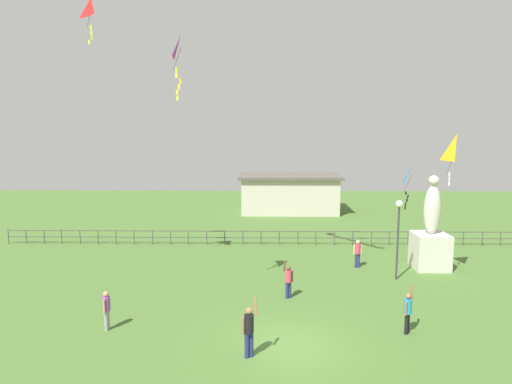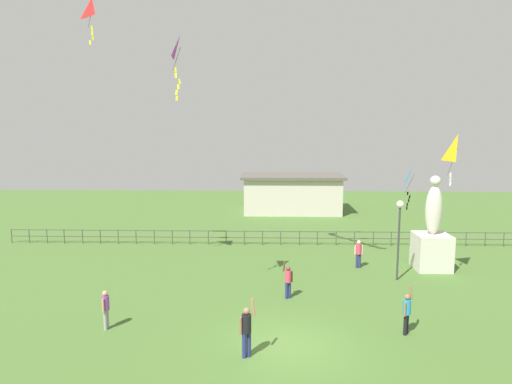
{
  "view_description": "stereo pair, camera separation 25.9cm",
  "coord_description": "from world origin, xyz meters",
  "px_view_note": "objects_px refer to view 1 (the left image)",
  "views": [
    {
      "loc": [
        -0.94,
        -15.16,
        7.67
      ],
      "look_at": [
        -1.29,
        5.87,
        4.69
      ],
      "focal_mm": 31.7,
      "sensor_mm": 36.0,
      "label": 1
    },
    {
      "loc": [
        -0.68,
        -15.15,
        7.67
      ],
      "look_at": [
        -1.29,
        5.87,
        4.69
      ],
      "focal_mm": 31.7,
      "sensor_mm": 36.0,
      "label": 2
    }
  ],
  "objects_px": {
    "statue_monument": "(431,241)",
    "kite_2": "(456,149)",
    "kite_1": "(181,50)",
    "kite_3": "(412,175)",
    "person_0": "(249,328)",
    "person_1": "(288,279)",
    "lamppost": "(399,222)",
    "person_3": "(107,308)",
    "person_4": "(408,310)",
    "kite_0": "(91,9)",
    "person_2": "(358,252)"
  },
  "relations": [
    {
      "from": "statue_monument",
      "to": "kite_2",
      "type": "distance_m",
      "value": 5.61
    },
    {
      "from": "kite_1",
      "to": "kite_3",
      "type": "height_order",
      "value": "kite_1"
    },
    {
      "from": "person_0",
      "to": "person_1",
      "type": "bearing_deg",
      "value": 73.24
    },
    {
      "from": "kite_2",
      "to": "kite_3",
      "type": "xyz_separation_m",
      "value": [
        -0.54,
        4.48,
        -1.73
      ]
    },
    {
      "from": "lamppost",
      "to": "kite_2",
      "type": "relative_size",
      "value": 1.67
    },
    {
      "from": "person_3",
      "to": "person_4",
      "type": "xyz_separation_m",
      "value": [
        11.39,
        -0.12,
        0.04
      ]
    },
    {
      "from": "person_3",
      "to": "kite_0",
      "type": "distance_m",
      "value": 13.46
    },
    {
      "from": "person_2",
      "to": "kite_2",
      "type": "xyz_separation_m",
      "value": [
        4.02,
        -2.43,
        5.76
      ]
    },
    {
      "from": "kite_1",
      "to": "lamppost",
      "type": "bearing_deg",
      "value": 21.51
    },
    {
      "from": "person_1",
      "to": "kite_1",
      "type": "bearing_deg",
      "value": -163.61
    },
    {
      "from": "person_0",
      "to": "person_4",
      "type": "xyz_separation_m",
      "value": [
        5.89,
        1.88,
        -0.11
      ]
    },
    {
      "from": "statue_monument",
      "to": "kite_3",
      "type": "relative_size",
      "value": 1.93
    },
    {
      "from": "statue_monument",
      "to": "kite_1",
      "type": "height_order",
      "value": "kite_1"
    },
    {
      "from": "kite_1",
      "to": "person_1",
      "type": "bearing_deg",
      "value": 16.39
    },
    {
      "from": "kite_2",
      "to": "kite_0",
      "type": "bearing_deg",
      "value": -178.99
    },
    {
      "from": "person_2",
      "to": "person_4",
      "type": "relative_size",
      "value": 0.84
    },
    {
      "from": "statue_monument",
      "to": "lamppost",
      "type": "height_order",
      "value": "statue_monument"
    },
    {
      "from": "person_2",
      "to": "kite_2",
      "type": "relative_size",
      "value": 0.63
    },
    {
      "from": "person_3",
      "to": "person_4",
      "type": "relative_size",
      "value": 0.83
    },
    {
      "from": "kite_0",
      "to": "kite_3",
      "type": "height_order",
      "value": "kite_0"
    },
    {
      "from": "lamppost",
      "to": "person_0",
      "type": "bearing_deg",
      "value": -132.12
    },
    {
      "from": "person_0",
      "to": "person_4",
      "type": "relative_size",
      "value": 1.11
    },
    {
      "from": "kite_0",
      "to": "lamppost",
      "type": "bearing_deg",
      "value": 2.92
    },
    {
      "from": "lamppost",
      "to": "person_4",
      "type": "xyz_separation_m",
      "value": [
        -1.38,
        -6.16,
        -2.08
      ]
    },
    {
      "from": "person_1",
      "to": "person_2",
      "type": "relative_size",
      "value": 1.15
    },
    {
      "from": "kite_2",
      "to": "statue_monument",
      "type": "bearing_deg",
      "value": 91.88
    },
    {
      "from": "kite_3",
      "to": "kite_1",
      "type": "bearing_deg",
      "value": -146.25
    },
    {
      "from": "kite_0",
      "to": "person_0",
      "type": "bearing_deg",
      "value": -44.34
    },
    {
      "from": "statue_monument",
      "to": "person_3",
      "type": "xyz_separation_m",
      "value": [
        -15.14,
        -7.94,
        -0.67
      ]
    },
    {
      "from": "person_1",
      "to": "person_3",
      "type": "xyz_separation_m",
      "value": [
        -7.12,
        -3.37,
        -0.01
      ]
    },
    {
      "from": "person_4",
      "to": "kite_3",
      "type": "xyz_separation_m",
      "value": [
        3.29,
        10.2,
        4.0
      ]
    },
    {
      "from": "person_3",
      "to": "kite_3",
      "type": "height_order",
      "value": "kite_3"
    },
    {
      "from": "kite_2",
      "to": "kite_3",
      "type": "bearing_deg",
      "value": 96.89
    },
    {
      "from": "person_1",
      "to": "kite_3",
      "type": "height_order",
      "value": "kite_3"
    },
    {
      "from": "statue_monument",
      "to": "person_4",
      "type": "height_order",
      "value": "statue_monument"
    },
    {
      "from": "statue_monument",
      "to": "kite_0",
      "type": "relative_size",
      "value": 2.42
    },
    {
      "from": "person_2",
      "to": "person_4",
      "type": "distance_m",
      "value": 8.15
    },
    {
      "from": "person_1",
      "to": "kite_2",
      "type": "relative_size",
      "value": 0.73
    },
    {
      "from": "person_2",
      "to": "person_0",
      "type": "bearing_deg",
      "value": -119.6
    },
    {
      "from": "person_2",
      "to": "person_3",
      "type": "height_order",
      "value": "person_2"
    },
    {
      "from": "lamppost",
      "to": "kite_0",
      "type": "xyz_separation_m",
      "value": [
        -14.73,
        -0.75,
        10.09
      ]
    },
    {
      "from": "person_4",
      "to": "kite_1",
      "type": "xyz_separation_m",
      "value": [
        -8.7,
        2.19,
        9.79
      ]
    },
    {
      "from": "statue_monument",
      "to": "person_3",
      "type": "distance_m",
      "value": 17.11
    },
    {
      "from": "person_3",
      "to": "kite_2",
      "type": "xyz_separation_m",
      "value": [
        15.22,
        5.59,
        5.77
      ]
    },
    {
      "from": "statue_monument",
      "to": "person_4",
      "type": "bearing_deg",
      "value": -114.94
    },
    {
      "from": "kite_2",
      "to": "lamppost",
      "type": "bearing_deg",
      "value": 169.64
    },
    {
      "from": "person_1",
      "to": "kite_0",
      "type": "relative_size",
      "value": 0.84
    },
    {
      "from": "person_1",
      "to": "kite_0",
      "type": "bearing_deg",
      "value": 168.06
    },
    {
      "from": "kite_3",
      "to": "statue_monument",
      "type": "bearing_deg",
      "value": -77.71
    },
    {
      "from": "person_4",
      "to": "kite_1",
      "type": "relative_size",
      "value": 0.73
    }
  ]
}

